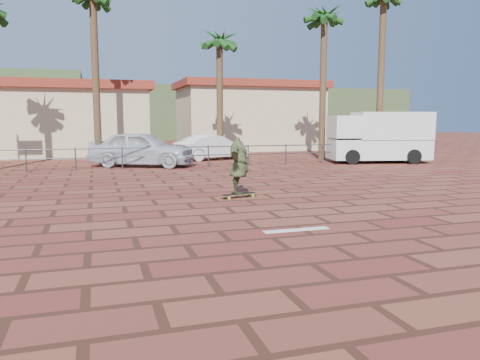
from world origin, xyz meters
name	(u,v)px	position (x,y,z in m)	size (l,w,h in m)	color
ground	(246,220)	(0.00, 0.00, 0.00)	(120.00, 120.00, 0.00)	brown
paint_stripe	(297,230)	(0.70, -1.20, 0.00)	(1.40, 0.22, 0.01)	white
guardrail	(166,153)	(0.00, 12.00, 0.68)	(24.06, 0.06, 1.00)	#47494F
palm_left	(93,1)	(-3.00, 15.00, 7.95)	(2.40, 2.40, 9.45)	brown
palm_center	(219,43)	(3.50, 15.50, 6.36)	(2.40, 2.40, 7.75)	brown
palm_right	(324,20)	(9.00, 14.00, 7.58)	(2.40, 2.40, 9.05)	brown
palm_far_right	(384,2)	(12.00, 13.00, 8.51)	(2.40, 2.40, 10.05)	brown
building_west	(47,119)	(-6.00, 22.00, 2.28)	(12.60, 7.60, 4.50)	beige
building_east	(249,116)	(8.00, 24.00, 2.54)	(10.60, 6.60, 5.00)	beige
hill_front	(121,113)	(0.00, 50.00, 3.00)	(70.00, 18.00, 6.00)	#384C28
longboard	(239,194)	(0.75, 2.93, 0.09)	(1.20, 0.56, 0.11)	olive
skateboarder	(239,166)	(0.75, 2.93, 0.93)	(2.00, 0.55, 1.63)	#384123
campervan	(379,136)	(11.04, 11.49, 1.37)	(5.39, 3.18, 2.61)	silver
car_silver	(142,149)	(-1.02, 13.00, 0.85)	(2.00, 4.98, 1.70)	silver
car_white	(212,147)	(3.11, 15.72, 0.70)	(1.47, 4.23, 1.39)	silver
street_sign	(390,129)	(12.00, 12.00, 1.75)	(0.50, 0.19, 2.50)	gray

